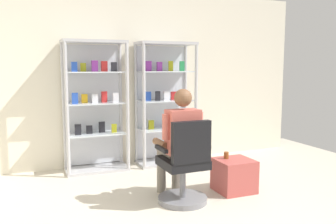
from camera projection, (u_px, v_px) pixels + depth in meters
back_wall at (126, 78)px, 5.66m from camera, size 6.00×0.10×2.70m
display_cabinet_left at (95, 105)px, 5.29m from camera, size 0.90×0.45×1.90m
display_cabinet_right at (164, 102)px, 5.70m from camera, size 0.90×0.45×1.90m
office_chair at (185, 169)px, 4.01m from camera, size 0.57×0.56×0.96m
seated_shopkeeper at (179, 139)px, 4.12m from camera, size 0.49×0.57×1.29m
storage_crate at (234, 175)px, 4.44m from camera, size 0.44×0.42×0.40m
tea_glass at (226, 155)px, 4.46m from camera, size 0.06×0.06×0.08m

